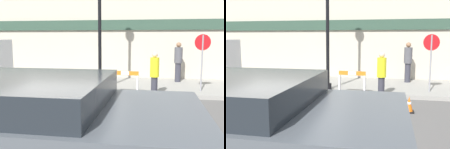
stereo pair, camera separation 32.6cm
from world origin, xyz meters
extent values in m
plane|color=#565451|center=(0.00, 0.00, 0.00)|extent=(60.00, 60.00, 0.00)
cube|color=gray|center=(0.00, 6.36, 0.07)|extent=(18.00, 3.72, 0.15)
cube|color=#BCB29E|center=(0.00, 8.30, 2.75)|extent=(18.00, 0.12, 5.50)
cube|color=#2D4738|center=(0.00, 8.19, 2.80)|extent=(16.20, 0.10, 0.50)
cylinder|color=black|center=(-0.32, 5.01, 0.27)|extent=(0.29, 0.29, 0.24)
cylinder|color=black|center=(-0.32, 5.01, 2.68)|extent=(0.13, 0.13, 5.07)
cylinder|color=gray|center=(3.55, 5.29, 1.21)|extent=(0.06, 0.06, 2.12)
cylinder|color=red|center=(3.55, 5.29, 2.00)|extent=(0.60, 0.12, 0.60)
cube|color=white|center=(0.06, 0.65, 0.41)|extent=(0.07, 0.14, 0.82)
cube|color=white|center=(0.77, 0.60, 0.41)|extent=(0.07, 0.14, 0.82)
cube|color=orange|center=(0.42, 0.62, 0.89)|extent=(0.77, 0.07, 0.15)
cube|color=white|center=(0.42, 0.62, 0.89)|extent=(0.23, 0.04, 0.14)
cube|color=white|center=(1.21, 4.32, 0.42)|extent=(0.07, 0.14, 0.83)
cube|color=white|center=(0.29, 4.38, 0.42)|extent=(0.07, 0.14, 0.83)
cube|color=orange|center=(0.75, 4.35, 0.91)|extent=(0.99, 0.09, 0.15)
cube|color=white|center=(0.75, 4.35, 0.91)|extent=(0.30, 0.05, 0.14)
cube|color=black|center=(-1.74, 2.18, 0.02)|extent=(0.30, 0.30, 0.04)
cone|color=orange|center=(-1.74, 2.18, 0.31)|extent=(0.23, 0.22, 0.55)
cylinder|color=white|center=(-1.74, 2.18, 0.34)|extent=(0.13, 0.13, 0.08)
cube|color=black|center=(2.67, 2.86, 0.02)|extent=(0.30, 0.30, 0.04)
cone|color=orange|center=(2.67, 2.86, 0.26)|extent=(0.22, 0.22, 0.44)
cylinder|color=white|center=(2.67, 2.86, 0.28)|extent=(0.13, 0.13, 0.06)
cube|color=black|center=(1.03, 0.16, 0.02)|extent=(0.30, 0.30, 0.04)
cone|color=orange|center=(1.03, 0.16, 0.38)|extent=(0.23, 0.22, 0.68)
cylinder|color=white|center=(1.03, 0.16, 0.41)|extent=(0.13, 0.13, 0.10)
cube|color=black|center=(1.28, 0.88, 0.02)|extent=(0.30, 0.30, 0.04)
cone|color=orange|center=(1.28, 0.88, 0.32)|extent=(0.23, 0.23, 0.56)
cylinder|color=white|center=(1.28, 0.88, 0.35)|extent=(0.13, 0.13, 0.08)
cylinder|color=#33333D|center=(1.80, 4.25, 0.41)|extent=(0.32, 0.32, 0.81)
cylinder|color=yellow|center=(1.80, 4.25, 1.15)|extent=(0.44, 0.44, 0.68)
sphere|color=beige|center=(1.80, 4.25, 1.59)|extent=(0.28, 0.28, 0.20)
cylinder|color=#33333D|center=(2.85, 7.37, 0.58)|extent=(0.30, 0.30, 0.87)
cylinder|color=#4C4C51|center=(2.85, 7.37, 1.38)|extent=(0.42, 0.42, 0.72)
sphere|color=#8E6647|center=(2.85, 7.37, 1.85)|extent=(0.26, 0.26, 0.23)
camera|label=1|loc=(1.83, -4.94, 2.18)|focal=42.00mm
camera|label=2|loc=(2.15, -4.88, 2.18)|focal=42.00mm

